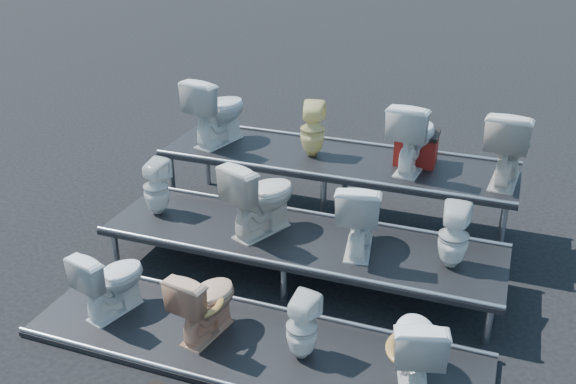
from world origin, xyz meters
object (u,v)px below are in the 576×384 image
(toilet_4, at_px, (156,187))
(toilet_9, at_px, (313,129))
(toilet_7, at_px, (454,236))
(toilet_5, at_px, (261,196))
(toilet_6, at_px, (359,214))
(toilet_1, at_px, (205,301))
(red_crate, at_px, (416,149))
(toilet_2, at_px, (302,327))
(toilet_10, at_px, (413,135))
(toilet_0, at_px, (111,280))
(toilet_8, at_px, (217,110))
(toilet_3, at_px, (415,345))
(toilet_11, at_px, (509,145))

(toilet_4, height_order, toilet_9, toilet_9)
(toilet_7, bearing_deg, toilet_9, -34.78)
(toilet_5, xyz_separation_m, toilet_6, (1.06, 0.00, -0.02))
(toilet_1, xyz_separation_m, red_crate, (1.36, 2.79, 0.61))
(red_crate, bearing_deg, toilet_1, -117.65)
(toilet_5, height_order, red_crate, toilet_5)
(toilet_2, xyz_separation_m, toilet_10, (0.42, 2.60, 0.91))
(toilet_4, bearing_deg, toilet_6, -171.57)
(toilet_4, distance_m, red_crate, 3.01)
(toilet_0, distance_m, toilet_6, 2.48)
(toilet_8, bearing_deg, toilet_4, 97.65)
(toilet_0, relative_size, toilet_5, 0.85)
(toilet_6, relative_size, toilet_8, 0.91)
(toilet_9, bearing_deg, toilet_10, 171.18)
(toilet_4, bearing_deg, toilet_9, -128.59)
(toilet_9, bearing_deg, toilet_8, -8.82)
(toilet_2, distance_m, toilet_10, 2.78)
(toilet_3, xyz_separation_m, red_crate, (-0.53, 2.79, 0.59))
(toilet_1, height_order, toilet_10, toilet_10)
(toilet_7, height_order, toilet_9, toilet_9)
(toilet_1, relative_size, toilet_8, 0.83)
(toilet_10, bearing_deg, toilet_11, -174.80)
(toilet_4, bearing_deg, toilet_3, 165.92)
(toilet_2, relative_size, toilet_9, 0.93)
(toilet_5, bearing_deg, toilet_0, 75.76)
(toilet_2, distance_m, toilet_5, 1.66)
(toilet_0, xyz_separation_m, toilet_7, (3.00, 1.30, 0.37))
(toilet_9, xyz_separation_m, toilet_11, (2.21, 0.00, 0.10))
(toilet_3, relative_size, toilet_10, 0.92)
(red_crate, bearing_deg, toilet_0, -131.81)
(toilet_3, bearing_deg, toilet_10, -92.94)
(toilet_3, bearing_deg, toilet_11, -115.24)
(toilet_4, xyz_separation_m, toilet_9, (1.39, 1.30, 0.41))
(toilet_7, bearing_deg, toilet_4, 0.31)
(toilet_10, relative_size, red_crate, 1.76)
(toilet_7, relative_size, toilet_10, 0.78)
(toilet_7, distance_m, toilet_10, 1.54)
(toilet_7, relative_size, toilet_11, 0.76)
(toilet_2, distance_m, toilet_8, 3.42)
(toilet_4, height_order, toilet_6, toilet_6)
(toilet_10, bearing_deg, toilet_3, 107.24)
(toilet_11, bearing_deg, toilet_4, 24.50)
(toilet_10, height_order, toilet_11, toilet_11)
(toilet_8, relative_size, toilet_9, 1.31)
(toilet_1, bearing_deg, toilet_10, -107.17)
(toilet_9, height_order, toilet_11, toilet_11)
(toilet_1, xyz_separation_m, toilet_2, (0.92, 0.00, -0.05))
(toilet_0, bearing_deg, toilet_10, -116.17)
(toilet_10, bearing_deg, toilet_9, 5.20)
(toilet_1, xyz_separation_m, toilet_6, (1.07, 1.30, 0.44))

